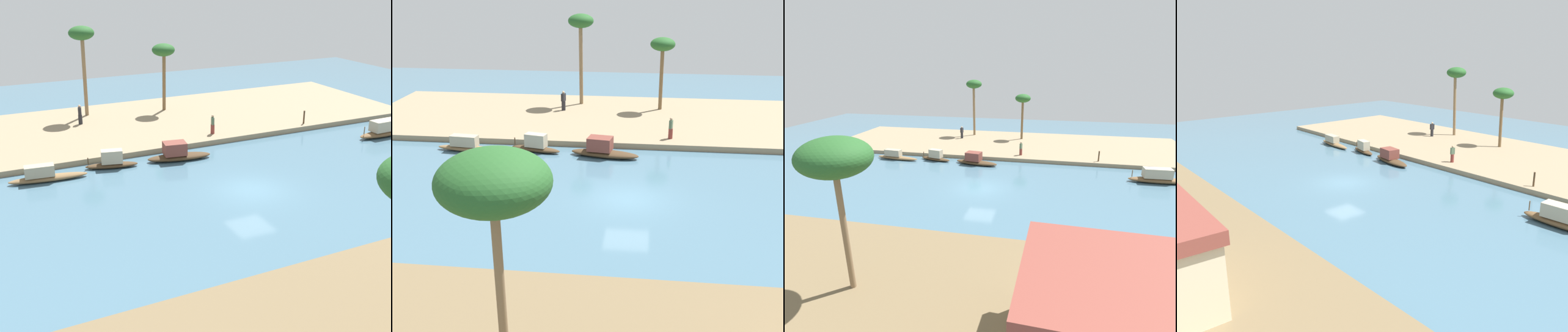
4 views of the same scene
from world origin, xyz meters
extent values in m
plane|color=#476B7F|center=(0.00, 0.00, 0.00)|extent=(75.88, 75.88, 0.00)
cube|color=#937F60|center=(0.00, -15.90, 0.20)|extent=(44.09, 14.50, 0.41)
cube|color=brown|center=(0.00, 15.90, 0.20)|extent=(44.09, 14.50, 0.41)
ellipsoid|color=brown|center=(10.96, -6.83, 0.20)|extent=(5.00, 1.33, 0.39)
cube|color=tan|center=(11.47, -6.87, 0.75)|extent=(1.89, 0.93, 0.72)
ellipsoid|color=brown|center=(-15.44, -4.79, 0.25)|extent=(5.25, 1.34, 0.49)
cube|color=tan|center=(-15.25, -4.79, 0.93)|extent=(2.40, 1.08, 0.86)
cylinder|color=brown|center=(-13.15, -4.72, 0.76)|extent=(0.07, 0.07, 0.63)
ellipsoid|color=#47331E|center=(6.64, -7.35, 0.18)|extent=(3.65, 1.63, 0.36)
cube|color=tan|center=(6.60, -7.34, 0.81)|extent=(1.55, 1.03, 0.90)
cylinder|color=#47331E|center=(8.16, -7.70, 0.58)|extent=(0.07, 0.07, 0.51)
ellipsoid|color=#47331E|center=(1.85, -6.80, 0.22)|extent=(4.71, 1.94, 0.45)
cube|color=brown|center=(2.18, -6.85, 0.89)|extent=(1.73, 1.37, 0.88)
cylinder|color=brown|center=(-2.51, -10.17, 0.78)|extent=(0.39, 0.39, 0.75)
cube|color=#4C664C|center=(-2.51, -10.17, 1.45)|extent=(0.30, 0.41, 0.59)
sphere|color=tan|center=(-2.51, -10.17, 1.84)|extent=(0.20, 0.20, 0.20)
cylinder|color=#232328|center=(6.34, -17.33, 0.81)|extent=(0.42, 0.42, 0.81)
cube|color=#232328|center=(6.34, -17.33, 1.53)|extent=(0.37, 0.51, 0.64)
sphere|color=tan|center=(6.34, -17.33, 1.96)|extent=(0.22, 0.22, 0.22)
cylinder|color=#4C3823|center=(-10.80, -9.42, 0.96)|extent=(0.14, 0.14, 1.11)
cylinder|color=brown|center=(-1.80, -18.55, 2.96)|extent=(0.31, 0.56, 5.12)
ellipsoid|color=#235623|center=(-1.80, -18.55, 5.92)|extent=(2.05, 2.05, 1.13)
cylinder|color=#7F6647|center=(5.15, -19.71, 3.79)|extent=(0.32, 0.69, 6.78)
ellipsoid|color=#235623|center=(5.15, -19.71, 7.61)|extent=(2.18, 2.18, 1.20)
cylinder|color=#7F6647|center=(2.82, 14.58, 3.22)|extent=(0.27, 0.43, 5.64)
ellipsoid|color=#235623|center=(2.82, 14.58, 6.65)|extent=(3.05, 3.05, 1.68)
cube|color=brown|center=(-8.38, 16.51, 3.86)|extent=(7.04, 5.85, 0.58)
camera|label=1|loc=(15.46, 24.62, 12.71)|focal=47.28mm
camera|label=2|loc=(-1.12, 27.01, 11.77)|focal=49.72mm
camera|label=3|loc=(-5.63, 25.76, 10.24)|focal=30.11mm
camera|label=4|loc=(-25.54, 18.76, 10.36)|focal=38.52mm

